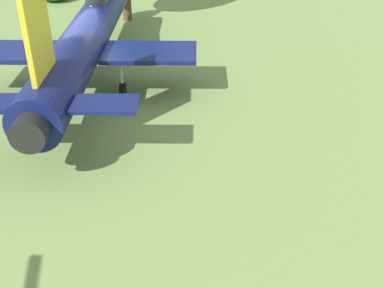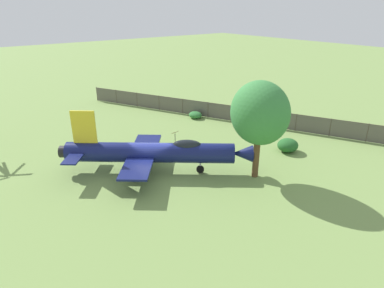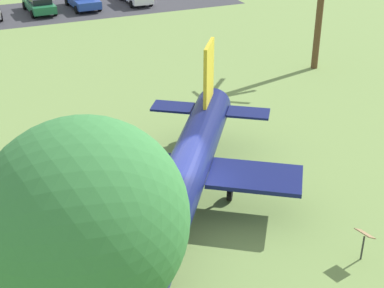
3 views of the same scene
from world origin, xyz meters
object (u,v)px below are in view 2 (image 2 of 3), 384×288
at_px(info_plaque, 175,134).
at_px(shrub_near_fence, 195,115).
at_px(shrub_by_tree, 288,145).
at_px(shade_tree, 260,113).
at_px(display_jet, 155,152).

bearing_deg(info_plaque, shrub_near_fence, -52.93).
distance_m(shrub_by_tree, info_plaque, 10.35).
xyz_separation_m(shade_tree, shrub_near_fence, (13.87, -5.18, -4.63)).
xyz_separation_m(shrub_near_fence, shrub_by_tree, (-12.48, -0.61, 0.21)).
relative_size(display_jet, shrub_near_fence, 7.95).
xyz_separation_m(display_jet, info_plaque, (4.05, -4.72, -0.87)).
distance_m(shrub_near_fence, info_plaque, 7.68).
relative_size(display_jet, shade_tree, 1.72).
relative_size(display_jet, shrub_by_tree, 6.70).
bearing_deg(shade_tree, display_jet, 47.43).
distance_m(display_jet, shade_tree, 8.36).
height_order(display_jet, shrub_near_fence, display_jet).
bearing_deg(display_jet, shrub_near_fence, 78.04).
relative_size(shade_tree, info_plaque, 6.44).
height_order(shade_tree, shrub_by_tree, shade_tree).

